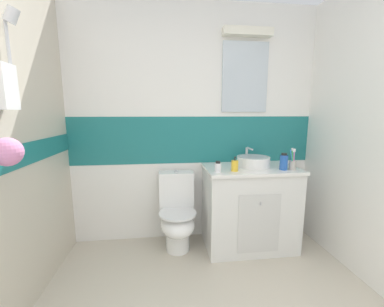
{
  "coord_description": "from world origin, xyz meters",
  "views": [
    {
      "loc": [
        -0.34,
        -0.14,
        1.39
      ],
      "look_at": [
        -0.09,
        1.88,
        1.04
      ],
      "focal_mm": 22.29,
      "sensor_mm": 36.0,
      "label": 1
    }
  ],
  "objects": [
    {
      "name": "mouthwash_bottle",
      "position": [
        0.81,
        1.97,
        0.93
      ],
      "size": [
        0.08,
        0.08,
        0.16
      ],
      "color": "#2659B2",
      "rests_on": "vanity_cabinet"
    },
    {
      "name": "toothbrush_cup",
      "position": [
        0.89,
        1.96,
        0.91
      ],
      "size": [
        0.07,
        0.07,
        0.21
      ],
      "color": "#B2ADA3",
      "rests_on": "vanity_cabinet"
    },
    {
      "name": "soap_dispenser",
      "position": [
        0.32,
        1.97,
        0.9
      ],
      "size": [
        0.07,
        0.07,
        0.14
      ],
      "color": "yellow",
      "rests_on": "vanity_cabinet"
    },
    {
      "name": "wall_back_tiled",
      "position": [
        0.01,
        2.45,
        1.26
      ],
      "size": [
        3.2,
        0.2,
        2.5
      ],
      "color": "white",
      "rests_on": "ground_plane"
    },
    {
      "name": "sink_basin",
      "position": [
        0.57,
        2.15,
        0.91
      ],
      "size": [
        0.33,
        0.37,
        0.18
      ],
      "color": "white",
      "rests_on": "vanity_cabinet"
    },
    {
      "name": "toilet",
      "position": [
        -0.21,
        2.16,
        0.37
      ],
      "size": [
        0.37,
        0.5,
        0.8
      ],
      "color": "white",
      "rests_on": "ground_plane"
    },
    {
      "name": "vanity_cabinet",
      "position": [
        0.54,
        2.12,
        0.43
      ],
      "size": [
        0.92,
        0.58,
        0.85
      ],
      "color": "silver",
      "rests_on": "ground_plane"
    },
    {
      "name": "lotion_bottle_short",
      "position": [
        0.16,
        1.96,
        0.9
      ],
      "size": [
        0.06,
        0.06,
        0.1
      ],
      "color": "white",
      "rests_on": "vanity_cabinet"
    }
  ]
}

